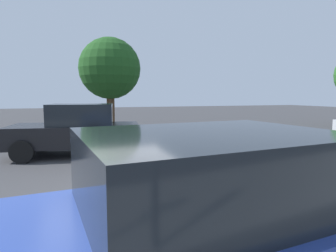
% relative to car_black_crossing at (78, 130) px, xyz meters
% --- Properties ---
extents(ground_plane, '(80.00, 80.00, 0.00)m').
position_rel_car_black_crossing_xyz_m(ground_plane, '(0.49, -4.00, -0.81)').
color(ground_plane, '#38383A').
extents(lane_marking_centre, '(28.00, 0.16, 0.01)m').
position_rel_car_black_crossing_xyz_m(lane_marking_centre, '(3.49, -4.00, -0.80)').
color(lane_marking_centre, '#E0D14C').
extents(car_black_crossing, '(4.13, 2.48, 1.62)m').
position_rel_car_black_crossing_xyz_m(car_black_crossing, '(0.00, 0.00, 0.00)').
color(car_black_crossing, black).
rests_on(car_black_crossing, ground_plane).
extents(car_blue_near_curb, '(4.52, 2.39, 1.58)m').
position_rel_car_black_crossing_xyz_m(car_blue_near_curb, '(0.81, -7.25, -0.01)').
color(car_blue_near_curb, '#2D479E').
rests_on(car_blue_near_curb, ground_plane).
extents(tree_centre_verge, '(2.77, 2.77, 4.48)m').
position_rel_car_black_crossing_xyz_m(tree_centre_verge, '(1.54, 3.93, 2.26)').
color(tree_centre_verge, '#513823').
rests_on(tree_centre_verge, ground_plane).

